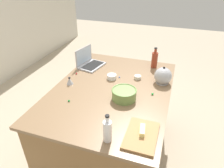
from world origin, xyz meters
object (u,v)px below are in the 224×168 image
at_px(cutting_board, 141,135).
at_px(ramekin_medium, 112,77).
at_px(bottle_vinegar, 107,131).
at_px(kettle, 163,76).
at_px(kitchen_timer, 70,81).
at_px(butter_stick_left, 142,130).
at_px(ramekin_small, 138,77).
at_px(mixing_bowl_large, 124,94).
at_px(bottle_soy, 155,60).
at_px(laptop, 89,62).

height_order(cutting_board, ramekin_medium, ramekin_medium).
distance_m(bottle_vinegar, ramekin_medium, 0.89).
xyz_separation_m(kettle, kitchen_timer, (-0.33, 0.90, -0.04)).
xyz_separation_m(butter_stick_left, ramekin_small, (0.80, 0.21, -0.02)).
relative_size(cutting_board, ramekin_small, 4.45).
height_order(mixing_bowl_large, ramekin_small, mixing_bowl_large).
distance_m(bottle_soy, ramekin_small, 0.37).
height_order(ramekin_medium, kitchen_timer, kitchen_timer).
distance_m(bottle_vinegar, kitchen_timer, 0.88).
height_order(butter_stick_left, ramekin_medium, butter_stick_left).
bearing_deg(kitchen_timer, mixing_bowl_large, -97.60).
bearing_deg(cutting_board, bottle_soy, 4.31).
height_order(bottle_vinegar, butter_stick_left, bottle_vinegar).
bearing_deg(butter_stick_left, ramekin_small, 14.65).
xyz_separation_m(laptop, kettle, (-0.14, -0.89, 0.03)).
relative_size(cutting_board, ramekin_medium, 3.31).
bearing_deg(mixing_bowl_large, ramekin_medium, 35.35).
xyz_separation_m(mixing_bowl_large, ramekin_small, (0.41, -0.04, -0.03)).
relative_size(bottle_soy, cutting_board, 0.74).
relative_size(mixing_bowl_large, bottle_vinegar, 1.03).
xyz_separation_m(mixing_bowl_large, butter_stick_left, (-0.39, -0.25, -0.02)).
height_order(cutting_board, butter_stick_left, butter_stick_left).
distance_m(ramekin_small, kitchen_timer, 0.72).
bearing_deg(butter_stick_left, bottle_vinegar, 122.09).
distance_m(laptop, cutting_board, 1.27).
relative_size(laptop, bottle_vinegar, 1.56).
bearing_deg(cutting_board, kettle, -3.55).
xyz_separation_m(bottle_vinegar, bottle_soy, (1.28, -0.13, 0.01)).
height_order(butter_stick_left, ramekin_small, butter_stick_left).
relative_size(mixing_bowl_large, ramekin_medium, 2.29).
xyz_separation_m(laptop, bottle_soy, (0.21, -0.75, 0.05)).
distance_m(cutting_board, kitchen_timer, 0.98).
bearing_deg(butter_stick_left, ramekin_medium, 33.77).
bearing_deg(laptop, ramekin_medium, -121.57).
xyz_separation_m(bottle_soy, cutting_board, (-1.17, -0.09, -0.09)).
bearing_deg(mixing_bowl_large, cutting_board, -149.10).
xyz_separation_m(mixing_bowl_large, bottle_soy, (0.75, -0.16, 0.05)).
bearing_deg(butter_stick_left, bottle_soy, 4.40).
relative_size(laptop, kitchen_timer, 4.52).
distance_m(bottle_vinegar, cutting_board, 0.26).
bearing_deg(ramekin_small, kitchen_timer, 117.29).
xyz_separation_m(cutting_board, ramekin_small, (0.82, 0.21, 0.01)).
height_order(mixing_bowl_large, kettle, kettle).
bearing_deg(ramekin_small, kettle, -90.64).
xyz_separation_m(cutting_board, ramekin_medium, (0.73, 0.47, 0.02)).
bearing_deg(laptop, bottle_vinegar, -149.93).
bearing_deg(mixing_bowl_large, kettle, -36.17).
height_order(mixing_bowl_large, bottle_soy, bottle_soy).
height_order(laptop, ramekin_small, laptop).
distance_m(bottle_vinegar, butter_stick_left, 0.26).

